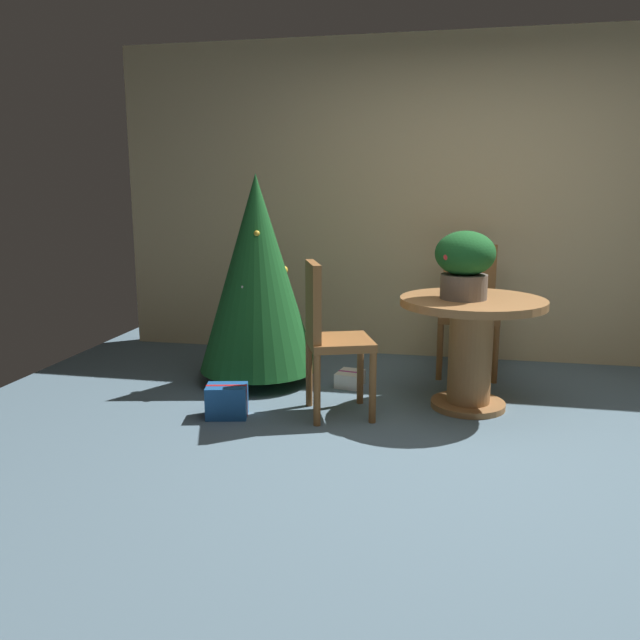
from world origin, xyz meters
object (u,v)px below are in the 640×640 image
Objects in this scene: flower_vase at (465,261)px; wooden_chair_far at (468,303)px; round_dining_table at (471,337)px; wooden_chair_left at (328,331)px; gift_box_cream at (350,379)px; holiday_tree at (257,273)px; gift_box_blue at (227,401)px.

flower_vase reaches higher than wooden_chair_far.
round_dining_table is 0.93m from wooden_chair_left.
flower_vase is 1.23m from gift_box_cream.
wooden_chair_left is at bearing -93.94° from gift_box_cream.
wooden_chair_far is 4.05× the size of gift_box_cream.
holiday_tree is at bearing -159.09° from wooden_chair_far.
holiday_tree is 5.31× the size of gift_box_blue.
wooden_chair_far is at bearing 34.60° from gift_box_cream.
gift_box_blue is at bearing -162.40° from flower_vase.
holiday_tree is (-1.44, 0.33, -0.15)m from flower_vase.
flower_vase is 1.00m from wooden_chair_far.
round_dining_table is 1.60m from gift_box_blue.
wooden_chair_left is at bearing 15.48° from gift_box_blue.
round_dining_table is 3.23× the size of gift_box_blue.
round_dining_table is at bearing 29.92° from flower_vase.
wooden_chair_left is 0.64× the size of holiday_tree.
gift_box_blue is (-1.48, -1.35, -0.44)m from wooden_chair_far.
wooden_chair_left reaches higher than gift_box_cream.
flower_vase is at bearing -23.50° from gift_box_cream.
holiday_tree is at bearing 136.45° from wooden_chair_left.
wooden_chair_far reaches higher than wooden_chair_left.
gift_box_cream is (-0.83, 0.30, -0.41)m from round_dining_table.
wooden_chair_far is 1.47m from wooden_chair_left.
gift_box_cream is (0.68, 0.01, -0.75)m from holiday_tree.
gift_box_cream is at bearing 156.50° from flower_vase.
round_dining_table is 0.49m from flower_vase.
wooden_chair_left is at bearing -160.00° from round_dining_table.
holiday_tree is 1.01m from gift_box_cream.
holiday_tree reaches higher than flower_vase.
flower_vase is at bearing 19.17° from wooden_chair_left.
flower_vase is at bearing 17.60° from gift_box_blue.
wooden_chair_far is 1.02× the size of wooden_chair_left.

